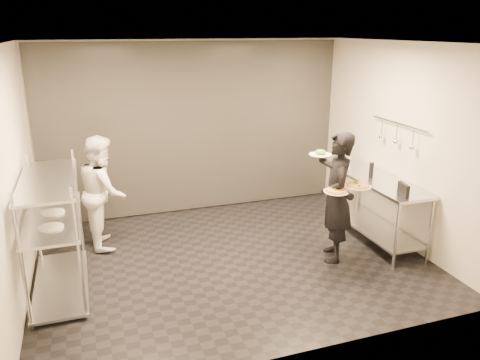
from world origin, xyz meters
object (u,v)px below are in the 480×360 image
object	(u,v)px
prep_counter	(376,198)
pizza_plate_far	(358,186)
waiter	(336,197)
pizza_plate_near	(336,191)
bottle_green	(349,161)
pos_monitor	(403,190)
bottle_clear	(349,159)
pass_rack	(54,228)
chef	(103,191)
salad_plate	(320,153)
bottle_dark	(371,170)

from	to	relation	value
prep_counter	pizza_plate_far	world-z (taller)	pizza_plate_far
waiter	pizza_plate_near	distance (m)	0.32
prep_counter	waiter	xyz separation A→B (m)	(-0.87, -0.36, 0.24)
pizza_plate_far	bottle_green	distance (m)	1.31
prep_counter	pizza_plate_near	size ratio (longest dim) A/B	5.78
pos_monitor	bottle_clear	world-z (taller)	same
prep_counter	pass_rack	bearing A→B (deg)	-179.97
chef	salad_plate	size ratio (longest dim) A/B	5.33
pizza_plate_far	waiter	bearing A→B (deg)	119.03
waiter	pos_monitor	size ratio (longest dim) A/B	7.26
pass_rack	pizza_plate_far	world-z (taller)	pass_rack
salad_plate	pos_monitor	world-z (taller)	salad_plate
bottle_clear	pizza_plate_far	bearing A→B (deg)	-117.42
prep_counter	salad_plate	distance (m)	1.21
bottle_clear	salad_plate	bearing A→B (deg)	-139.76
chef	pos_monitor	bearing A→B (deg)	-117.44
waiter	bottle_green	xyz separation A→B (m)	(0.72, 0.92, 0.18)
chef	bottle_clear	world-z (taller)	chef
waiter	salad_plate	xyz separation A→B (m)	(-0.08, 0.35, 0.51)
pass_rack	prep_counter	size ratio (longest dim) A/B	0.89
chef	waiter	bearing A→B (deg)	-117.62
salad_plate	bottle_dark	world-z (taller)	salad_plate
waiter	pos_monitor	distance (m)	0.84
pos_monitor	bottle_dark	size ratio (longest dim) A/B	1.08
salad_plate	bottle_green	distance (m)	1.04
salad_plate	chef	bearing A→B (deg)	158.87
pizza_plate_near	salad_plate	size ratio (longest dim) A/B	1.04
pos_monitor	bottle_dark	bearing A→B (deg)	96.28
pizza_plate_near	waiter	bearing A→B (deg)	57.59
prep_counter	waiter	distance (m)	0.97
pos_monitor	pizza_plate_far	bearing A→B (deg)	-179.24
pass_rack	pos_monitor	size ratio (longest dim) A/B	6.72
pizza_plate_near	salad_plate	distance (m)	0.66
prep_counter	bottle_green	bearing A→B (deg)	104.63
prep_counter	chef	bearing A→B (deg)	164.13
waiter	pass_rack	bearing A→B (deg)	-74.19
chef	bottle_dark	world-z (taller)	chef
bottle_green	bottle_clear	size ratio (longest dim) A/B	1.46
pass_rack	bottle_green	distance (m)	4.23
pizza_plate_near	bottle_green	xyz separation A→B (m)	(0.86, 1.14, -0.00)
pos_monitor	bottle_green	xyz separation A→B (m)	(-0.02, 1.27, 0.04)
pizza_plate_far	bottle_dark	world-z (taller)	bottle_dark
bottle_green	bottle_clear	world-z (taller)	bottle_green
pizza_plate_near	bottle_clear	world-z (taller)	bottle_clear
pass_rack	pizza_plate_far	distance (m)	3.67
pass_rack	bottle_green	size ratio (longest dim) A/B	6.42
pass_rack	pizza_plate_near	bearing A→B (deg)	-9.93
waiter	bottle_clear	size ratio (longest dim) A/B	10.09
bottle_dark	pos_monitor	bearing A→B (deg)	-93.94
pizza_plate_far	bottle_green	world-z (taller)	bottle_green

